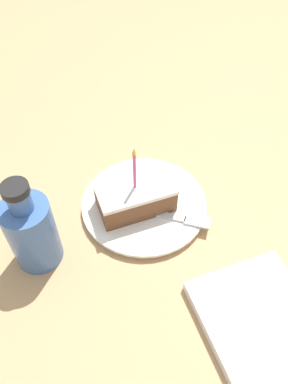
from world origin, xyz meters
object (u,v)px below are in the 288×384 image
object	(u,v)px
cake_slice	(135,196)
bottle	(32,231)
plate	(144,204)
marble_board	(284,363)
fork	(169,215)

from	to	relation	value
cake_slice	bottle	world-z (taller)	bottle
plate	cake_slice	world-z (taller)	cake_slice
cake_slice	marble_board	bearing A→B (deg)	17.30
plate	fork	bearing A→B (deg)	32.94
plate	marble_board	world-z (taller)	marble_board
plate	marble_board	xyz separation A→B (m)	(0.33, 0.08, 0.00)
fork	bottle	size ratio (longest dim) A/B	0.87
marble_board	cake_slice	bearing A→B (deg)	-162.70
bottle	marble_board	world-z (taller)	bottle
fork	marble_board	size ratio (longest dim) A/B	0.50
fork	bottle	bearing A→B (deg)	-92.65
fork	plate	bearing A→B (deg)	-147.06
marble_board	fork	bearing A→B (deg)	-169.39
cake_slice	fork	size ratio (longest dim) A/B	0.94
cake_slice	fork	distance (m)	0.07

